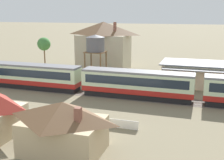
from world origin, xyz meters
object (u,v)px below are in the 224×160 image
at_px(station_building, 194,74).
at_px(station_house_brown_roof, 104,45).
at_px(yard_tree_0, 44,44).
at_px(passenger_train, 83,79).
at_px(water_tower, 95,44).
at_px(cottage_brown_roof, 63,126).

height_order(station_building, station_house_brown_roof, station_house_brown_roof).
distance_m(station_building, yard_tree_0, 38.16).
relative_size(passenger_train, station_building, 6.16).
distance_m(station_building, station_house_brown_roof, 23.04).
bearing_deg(station_house_brown_roof, passenger_train, -79.76).
height_order(station_house_brown_roof, water_tower, station_house_brown_roof).
relative_size(station_house_brown_roof, yard_tree_0, 1.77).
height_order(passenger_train, yard_tree_0, yard_tree_0).
bearing_deg(cottage_brown_roof, station_building, 70.35).
bearing_deg(yard_tree_0, station_building, -14.59).
height_order(water_tower, cottage_brown_roof, water_tower).
bearing_deg(cottage_brown_roof, station_house_brown_roof, 104.18).
bearing_deg(yard_tree_0, cottage_brown_roof, -56.86).
xyz_separation_m(station_house_brown_roof, cottage_brown_roof, (9.99, -39.54, -3.06)).
xyz_separation_m(station_building, yard_tree_0, (-36.80, 9.58, 3.15)).
xyz_separation_m(passenger_train, station_house_brown_roof, (-3.67, 20.32, 3.28)).
height_order(passenger_train, station_house_brown_roof, station_house_brown_roof).
bearing_deg(water_tower, station_house_brown_roof, 99.88).
xyz_separation_m(passenger_train, water_tower, (-2.01, 10.76, 4.50)).
height_order(station_building, cottage_brown_roof, cottage_brown_roof).
xyz_separation_m(station_house_brown_roof, water_tower, (1.66, -9.56, 1.22)).
relative_size(station_building, cottage_brown_roof, 1.49).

